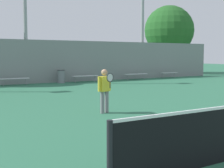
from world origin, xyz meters
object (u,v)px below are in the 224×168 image
(bench_courtside_near, at_px, (85,76))
(bench_courtside_far, at_px, (136,74))
(bench_adjacent_court, at_px, (169,73))
(trash_bin, at_px, (61,77))
(bench_by_gate, at_px, (15,79))
(tennis_player, at_px, (105,88))
(light_pole_center_back, at_px, (25,0))
(tree_green_tall, at_px, (169,30))
(light_pole_far_right, at_px, (142,12))

(bench_courtside_near, bearing_deg, bench_courtside_far, 0.00)
(bench_adjacent_court, distance_m, trash_bin, 10.08)
(bench_courtside_near, distance_m, bench_adjacent_court, 8.22)
(bench_courtside_far, relative_size, bench_by_gate, 1.09)
(tennis_player, distance_m, bench_courtside_near, 12.69)
(light_pole_center_back, relative_size, tree_green_tall, 1.33)
(bench_courtside_near, xyz_separation_m, tree_green_tall, (13.07, 5.66, 4.30))
(tennis_player, relative_size, light_pole_far_right, 0.15)
(bench_courtside_near, distance_m, tree_green_tall, 14.88)
(bench_courtside_near, height_order, bench_by_gate, same)
(bench_by_gate, xyz_separation_m, tree_green_tall, (18.25, 5.66, 4.30))
(bench_courtside_far, xyz_separation_m, light_pole_far_right, (1.62, 1.41, 5.38))
(light_pole_far_right, relative_size, light_pole_center_back, 1.04)
(tennis_player, height_order, bench_courtside_near, tennis_player)
(bench_adjacent_court, height_order, trash_bin, trash_bin)
(bench_adjacent_court, xyz_separation_m, bench_by_gate, (-13.40, -0.00, 0.00))
(light_pole_center_back, bearing_deg, tree_green_tall, 15.10)
(bench_adjacent_court, bearing_deg, tennis_player, -138.33)
(bench_by_gate, height_order, light_pole_far_right, light_pole_far_right)
(light_pole_center_back, bearing_deg, light_pole_far_right, 2.12)
(bench_courtside_far, bearing_deg, light_pole_far_right, 41.03)
(tennis_player, distance_m, trash_bin, 12.23)
(light_pole_center_back, height_order, tree_green_tall, light_pole_center_back)
(tennis_player, height_order, light_pole_center_back, light_pole_center_back)
(bench_courtside_far, distance_m, bench_by_gate, 9.85)
(trash_bin, bearing_deg, tennis_player, -104.47)
(tennis_player, height_order, trash_bin, tennis_player)
(bench_by_gate, distance_m, light_pole_far_right, 12.75)
(bench_courtside_far, bearing_deg, bench_adjacent_court, 0.00)
(bench_courtside_near, height_order, trash_bin, trash_bin)
(bench_courtside_far, height_order, bench_by_gate, same)
(bench_courtside_near, bearing_deg, tennis_player, -112.79)
(bench_adjacent_court, bearing_deg, trash_bin, 179.18)
(bench_courtside_far, height_order, trash_bin, trash_bin)
(tennis_player, relative_size, light_pole_center_back, 0.15)
(bench_adjacent_court, bearing_deg, light_pole_center_back, 175.24)
(tennis_player, distance_m, bench_by_gate, 11.70)
(bench_courtside_far, distance_m, light_pole_far_right, 5.79)
(light_pole_far_right, bearing_deg, bench_by_gate, -172.98)
(bench_courtside_far, distance_m, light_pole_center_back, 10.36)
(bench_courtside_near, xyz_separation_m, light_pole_far_right, (6.30, 1.41, 5.38))
(tennis_player, xyz_separation_m, light_pole_far_right, (11.21, 13.11, 4.95))
(bench_courtside_near, bearing_deg, bench_by_gate, 180.00)
(tennis_player, xyz_separation_m, bench_adjacent_court, (13.14, 11.69, -0.43))
(bench_by_gate, height_order, light_pole_center_back, light_pole_center_back)
(light_pole_center_back, bearing_deg, tennis_player, -93.64)
(tennis_player, bearing_deg, light_pole_far_right, 35.62)
(bench_adjacent_court, bearing_deg, bench_courtside_near, -180.00)
(light_pole_far_right, xyz_separation_m, tree_green_tall, (6.78, 4.25, -1.08))
(tennis_player, height_order, bench_by_gate, tennis_player)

